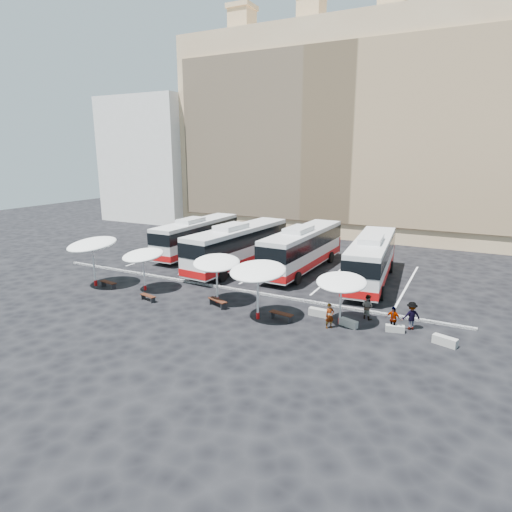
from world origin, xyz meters
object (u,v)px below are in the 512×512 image
at_px(sunshade_2, 217,263).
at_px(conc_bench_0, 319,312).
at_px(sunshade_3, 258,271).
at_px(wood_bench_0, 108,283).
at_px(passenger_0, 330,316).
at_px(sunshade_1, 143,255).
at_px(wood_bench_1, 148,297).
at_px(wood_bench_2, 218,301).
at_px(sunshade_4, 341,282).
at_px(bus_1, 238,245).
at_px(passenger_3, 411,315).
at_px(conc_bench_3, 445,341).
at_px(passenger_1, 367,307).
at_px(wood_bench_3, 281,315).
at_px(bus_3, 371,258).
at_px(bus_2, 303,247).
at_px(sunshade_0, 92,245).
at_px(conc_bench_1, 348,323).
at_px(passenger_2, 393,319).
at_px(conc_bench_2, 395,329).
at_px(bus_0, 197,235).

height_order(sunshade_2, conc_bench_0, sunshade_2).
height_order(sunshade_3, wood_bench_0, sunshade_3).
bearing_deg(passenger_0, wood_bench_0, 136.66).
bearing_deg(sunshade_1, wood_bench_1, -44.08).
height_order(sunshade_3, wood_bench_2, sunshade_3).
distance_m(conc_bench_0, passenger_0, 2.04).
xyz_separation_m(sunshade_4, wood_bench_1, (-13.24, -2.14, -2.35)).
relative_size(bus_1, sunshade_3, 3.55).
bearing_deg(bus_1, sunshade_4, -30.75).
bearing_deg(sunshade_1, passenger_3, 4.54).
distance_m(conc_bench_3, passenger_1, 5.06).
bearing_deg(sunshade_1, sunshade_4, 1.27).
relative_size(wood_bench_3, passenger_0, 1.06).
bearing_deg(bus_3, wood_bench_3, -111.89).
xyz_separation_m(sunshade_1, wood_bench_3, (11.68, -0.76, -2.36)).
height_order(sunshade_2, wood_bench_1, sunshade_2).
distance_m(bus_2, wood_bench_0, 16.50).
distance_m(sunshade_0, conc_bench_0, 18.11).
height_order(conc_bench_1, passenger_3, passenger_3).
height_order(bus_1, conc_bench_3, bus_1).
height_order(passenger_0, passenger_2, passenger_0).
distance_m(wood_bench_0, passenger_1, 19.51).
bearing_deg(bus_1, conc_bench_2, -23.57).
relative_size(sunshade_0, sunshade_3, 1.28).
bearing_deg(passenger_0, conc_bench_3, -38.48).
distance_m(wood_bench_2, conc_bench_2, 11.53).
relative_size(passenger_1, passenger_2, 1.04).
bearing_deg(conc_bench_1, wood_bench_0, -176.70).
bearing_deg(sunshade_4, passenger_3, 16.57).
bearing_deg(passenger_2, sunshade_2, -164.08).
distance_m(sunshade_1, wood_bench_2, 7.27).
relative_size(bus_1, bus_3, 1.04).
bearing_deg(passenger_2, wood_bench_2, -160.29).
bearing_deg(bus_1, passenger_3, -20.03).
xyz_separation_m(wood_bench_0, passenger_2, (21.08, 1.54, 0.40)).
height_order(bus_0, conc_bench_2, bus_0).
bearing_deg(conc_bench_3, sunshade_1, -179.75).
relative_size(conc_bench_1, passenger_1, 0.72).
distance_m(wood_bench_0, passenger_2, 21.14).
relative_size(conc_bench_3, passenger_1, 0.81).
distance_m(bus_2, passenger_0, 12.99).
bearing_deg(sunshade_1, bus_2, 51.50).
distance_m(conc_bench_1, passenger_2, 2.58).
relative_size(sunshade_0, conc_bench_3, 3.72).
bearing_deg(passenger_2, passenger_1, 157.84).
height_order(bus_0, passenger_1, bus_0).
height_order(bus_2, sunshade_3, bus_2).
distance_m(wood_bench_3, passenger_2, 6.65).
distance_m(conc_bench_1, conc_bench_2, 2.68).
bearing_deg(wood_bench_2, passenger_2, 6.18).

